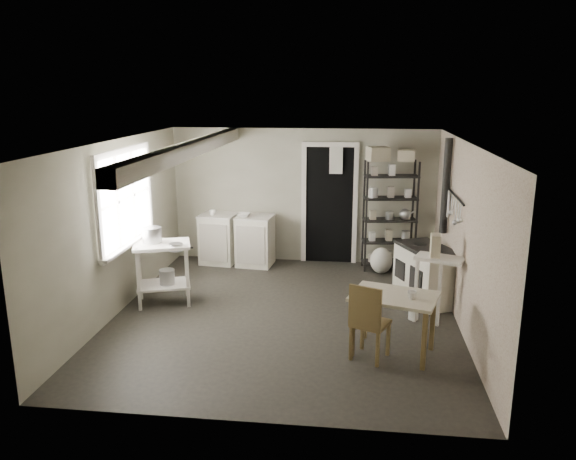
# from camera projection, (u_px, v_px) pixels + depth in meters

# --- Properties ---
(floor) EXTENTS (5.00, 5.00, 0.00)m
(floor) POSITION_uv_depth(u_px,v_px,m) (285.00, 315.00, 7.50)
(floor) COLOR black
(floor) RESTS_ON ground
(ceiling) EXTENTS (5.00, 5.00, 0.00)m
(ceiling) POSITION_uv_depth(u_px,v_px,m) (285.00, 142.00, 6.94)
(ceiling) COLOR silver
(ceiling) RESTS_ON wall_back
(wall_back) EXTENTS (4.50, 0.02, 2.30)m
(wall_back) POSITION_uv_depth(u_px,v_px,m) (303.00, 196.00, 9.63)
(wall_back) COLOR #A3A08B
(wall_back) RESTS_ON ground
(wall_front) EXTENTS (4.50, 0.02, 2.30)m
(wall_front) POSITION_uv_depth(u_px,v_px,m) (249.00, 303.00, 4.81)
(wall_front) COLOR #A3A08B
(wall_front) RESTS_ON ground
(wall_left) EXTENTS (0.02, 5.00, 2.30)m
(wall_left) POSITION_uv_depth(u_px,v_px,m) (118.00, 227.00, 7.48)
(wall_left) COLOR #A3A08B
(wall_left) RESTS_ON ground
(wall_right) EXTENTS (0.02, 5.00, 2.30)m
(wall_right) POSITION_uv_depth(u_px,v_px,m) (465.00, 237.00, 6.96)
(wall_right) COLOR #A3A08B
(wall_right) RESTS_ON ground
(window) EXTENTS (0.12, 1.76, 1.28)m
(window) POSITION_uv_depth(u_px,v_px,m) (124.00, 198.00, 7.59)
(window) COLOR silver
(window) RESTS_ON wall_left
(doorway) EXTENTS (0.96, 0.10, 2.08)m
(doorway) POSITION_uv_depth(u_px,v_px,m) (329.00, 206.00, 9.58)
(doorway) COLOR silver
(doorway) RESTS_ON ground
(ceiling_beam) EXTENTS (0.18, 5.00, 0.18)m
(ceiling_beam) POSITION_uv_depth(u_px,v_px,m) (191.00, 149.00, 7.10)
(ceiling_beam) COLOR silver
(ceiling_beam) RESTS_ON ceiling
(wallpaper_panel) EXTENTS (0.01, 5.00, 2.30)m
(wallpaper_panel) POSITION_uv_depth(u_px,v_px,m) (464.00, 237.00, 6.96)
(wallpaper_panel) COLOR #BAAB97
(wallpaper_panel) RESTS_ON wall_right
(utensil_rail) EXTENTS (0.06, 1.20, 0.44)m
(utensil_rail) POSITION_uv_depth(u_px,v_px,m) (454.00, 197.00, 7.45)
(utensil_rail) COLOR #B1B1B4
(utensil_rail) RESTS_ON wall_right
(prep_table) EXTENTS (0.90, 0.76, 0.87)m
(prep_table) POSITION_uv_depth(u_px,v_px,m) (163.00, 276.00, 7.84)
(prep_table) COLOR silver
(prep_table) RESTS_ON ground
(stockpot) EXTENTS (0.35, 0.35, 0.29)m
(stockpot) POSITION_uv_depth(u_px,v_px,m) (152.00, 237.00, 7.77)
(stockpot) COLOR #B1B1B4
(stockpot) RESTS_ON prep_table
(saucepan) EXTENTS (0.23, 0.23, 0.10)m
(saucepan) POSITION_uv_depth(u_px,v_px,m) (176.00, 247.00, 7.62)
(saucepan) COLOR #B1B1B4
(saucepan) RESTS_ON prep_table
(bucket) EXTENTS (0.22, 0.22, 0.23)m
(bucket) POSITION_uv_depth(u_px,v_px,m) (167.00, 278.00, 7.81)
(bucket) COLOR #B1B1B4
(bucket) RESTS_ON prep_table
(base_cabinets) EXTENTS (1.35, 0.69, 0.86)m
(base_cabinets) POSITION_uv_depth(u_px,v_px,m) (237.00, 238.00, 9.62)
(base_cabinets) COLOR silver
(base_cabinets) RESTS_ON ground
(mixing_bowl) EXTENTS (0.32, 0.32, 0.07)m
(mixing_bowl) POSITION_uv_depth(u_px,v_px,m) (244.00, 210.00, 9.41)
(mixing_bowl) COLOR white
(mixing_bowl) RESTS_ON base_cabinets
(counter_cup) EXTENTS (0.15, 0.15, 0.09)m
(counter_cup) POSITION_uv_depth(u_px,v_px,m) (212.00, 209.00, 9.49)
(counter_cup) COLOR white
(counter_cup) RESTS_ON base_cabinets
(shelf_rack) EXTENTS (0.90, 0.45, 1.82)m
(shelf_rack) POSITION_uv_depth(u_px,v_px,m) (390.00, 213.00, 9.21)
(shelf_rack) COLOR black
(shelf_rack) RESTS_ON ground
(shelf_jar) EXTENTS (0.11, 0.11, 0.18)m
(shelf_jar) POSITION_uv_depth(u_px,v_px,m) (370.00, 188.00, 9.14)
(shelf_jar) COLOR white
(shelf_jar) RESTS_ON shelf_rack
(storage_box_a) EXTENTS (0.39, 0.37, 0.22)m
(storage_box_a) POSITION_uv_depth(u_px,v_px,m) (378.00, 149.00, 8.95)
(storage_box_a) COLOR beige
(storage_box_a) RESTS_ON shelf_rack
(storage_box_b) EXTENTS (0.29, 0.27, 0.17)m
(storage_box_b) POSITION_uv_depth(u_px,v_px,m) (406.00, 150.00, 8.96)
(storage_box_b) COLOR beige
(storage_box_b) RESTS_ON shelf_rack
(stove) EXTENTS (0.91, 1.14, 0.78)m
(stove) POSITION_uv_depth(u_px,v_px,m) (427.00, 271.00, 7.93)
(stove) COLOR silver
(stove) RESTS_ON ground
(stovepipe) EXTENTS (0.15, 0.15, 1.53)m
(stovepipe) POSITION_uv_depth(u_px,v_px,m) (446.00, 186.00, 7.99)
(stovepipe) COLOR black
(stovepipe) RESTS_ON stove
(side_ledge) EXTENTS (0.67, 0.52, 0.91)m
(side_ledge) POSITION_uv_depth(u_px,v_px,m) (437.00, 294.00, 7.07)
(side_ledge) COLOR silver
(side_ledge) RESTS_ON ground
(oats_box) EXTENTS (0.12, 0.19, 0.28)m
(oats_box) POSITION_uv_depth(u_px,v_px,m) (435.00, 249.00, 6.95)
(oats_box) COLOR beige
(oats_box) RESTS_ON side_ledge
(work_table) EXTENTS (1.08, 0.89, 0.70)m
(work_table) POSITION_uv_depth(u_px,v_px,m) (393.00, 322.00, 6.34)
(work_table) COLOR beige
(work_table) RESTS_ON ground
(table_cup) EXTENTS (0.12, 0.12, 0.09)m
(table_cup) POSITION_uv_depth(u_px,v_px,m) (412.00, 290.00, 6.11)
(table_cup) COLOR white
(table_cup) RESTS_ON work_table
(chair) EXTENTS (0.50, 0.51, 0.90)m
(chair) POSITION_uv_depth(u_px,v_px,m) (371.00, 317.00, 6.20)
(chair) COLOR brown
(chair) RESTS_ON ground
(flour_sack) EXTENTS (0.37, 0.32, 0.43)m
(flour_sack) POSITION_uv_depth(u_px,v_px,m) (381.00, 259.00, 9.15)
(flour_sack) COLOR silver
(flour_sack) RESTS_ON ground
(floor_crock) EXTENTS (0.16, 0.16, 0.17)m
(floor_crock) POSITION_uv_depth(u_px,v_px,m) (413.00, 314.00, 7.36)
(floor_crock) COLOR white
(floor_crock) RESTS_ON ground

